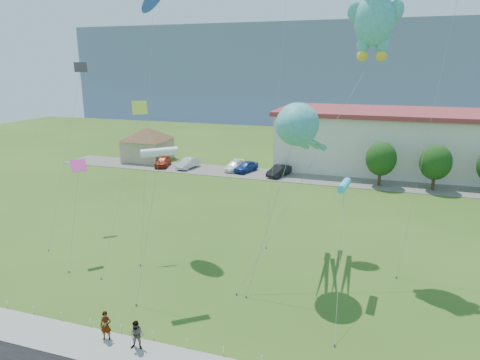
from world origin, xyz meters
name	(u,v)px	position (x,y,z in m)	size (l,w,h in m)	color
ground	(181,330)	(0.00, 0.00, 0.00)	(160.00, 160.00, 0.00)	#305116
sidewalk	(157,360)	(0.00, -2.75, 0.05)	(80.00, 2.50, 0.10)	gray
parking_strip	(299,177)	(0.00, 35.00, 0.03)	(70.00, 6.00, 0.06)	#59544C
hill_ridge	(352,70)	(0.00, 120.00, 12.50)	(160.00, 50.00, 25.00)	slate
pavilion	(147,141)	(-24.00, 38.00, 3.02)	(9.20, 9.20, 5.00)	tan
rope_fence	(170,340)	(0.00, -1.30, 0.25)	(26.05, 0.05, 0.50)	white
tree_near	(381,159)	(10.00, 34.00, 3.39)	(3.60, 3.60, 5.47)	#3F2B19
tree_mid	(436,162)	(16.00, 34.00, 3.39)	(3.60, 3.60, 5.47)	#3F2B19
pedestrian_left	(106,326)	(-3.36, -2.11, 0.91)	(0.59, 0.39, 1.63)	gray
pedestrian_right	(137,335)	(-1.36, -2.29, 0.89)	(0.77, 0.60, 1.58)	gray
parked_car_red	(163,161)	(-19.77, 34.84, 0.80)	(1.74, 4.31, 1.47)	#A72914
parked_car_silver	(188,163)	(-15.85, 34.97, 0.76)	(1.49, 4.27, 1.41)	silver
parked_car_white	(234,166)	(-9.26, 35.82, 0.67)	(1.71, 4.21, 1.22)	white
parked_car_blue	(246,166)	(-7.45, 35.60, 0.78)	(1.69, 4.21, 1.43)	navy
parked_car_black	(279,171)	(-2.59, 34.73, 0.77)	(1.51, 4.34, 1.43)	black
octopus_kite	(300,133)	(4.60, 9.37, 9.92)	(3.61, 10.30, 11.99)	teal
teddy_bear_kite	(375,14)	(8.65, 13.07, 17.59)	(8.81, 9.80, 20.34)	teal
small_kite_black	(77,89)	(-16.03, 13.18, 12.21)	(2.37, 8.78, 14.49)	black
small_kite_pink	(78,175)	(-11.36, 6.53, 6.43)	(1.58, 3.86, 7.49)	#D52F89
small_kite_cyan	(344,186)	(7.76, 7.94, 6.88)	(0.83, 7.96, 7.37)	#32C6E2
small_kite_blue	(153,4)	(-7.82, 12.77, 18.78)	(2.52, 7.51, 19.97)	blue
small_kite_white	(159,153)	(-2.90, 3.70, 9.13)	(1.11, 3.53, 9.64)	white
small_kite_yellow	(136,126)	(-7.91, 9.30, 9.84)	(1.29, 7.21, 11.55)	#CEE435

